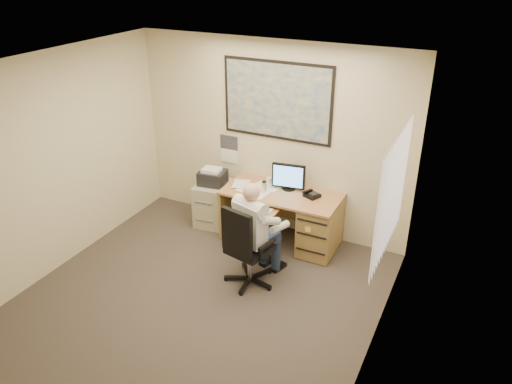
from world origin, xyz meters
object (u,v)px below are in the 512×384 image
at_px(person, 251,234).
at_px(desk, 304,217).
at_px(filing_cabinet, 214,200).
at_px(office_chair, 249,262).

bearing_deg(person, desk, 90.52).
bearing_deg(person, filing_cabinet, 153.76).
height_order(filing_cabinet, person, person).
xyz_separation_m(desk, person, (-0.29, -1.04, 0.22)).
distance_m(filing_cabinet, office_chair, 1.61).
height_order(desk, office_chair, desk).
bearing_deg(office_chair, desk, 88.26).
xyz_separation_m(filing_cabinet, person, (1.14, -1.05, 0.28)).
relative_size(desk, filing_cabinet, 1.79).
relative_size(filing_cabinet, office_chair, 0.83).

